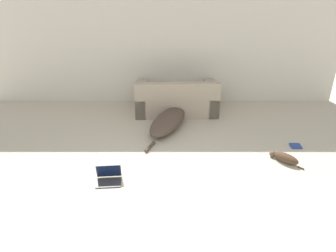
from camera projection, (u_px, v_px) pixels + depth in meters
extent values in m
cube|color=beige|center=(162.00, 45.00, 6.68)|extent=(7.39, 0.06, 2.45)
cube|color=tan|center=(177.00, 102.00, 6.68)|extent=(1.65, 0.91, 0.39)
cube|color=tan|center=(179.00, 91.00, 6.17)|extent=(1.63, 0.18, 0.34)
cube|color=tan|center=(213.00, 98.00, 6.66)|extent=(0.22, 0.88, 0.53)
cube|color=tan|center=(142.00, 99.00, 6.63)|extent=(0.22, 0.88, 0.53)
ellipsoid|color=#4C3D33|center=(169.00, 121.00, 5.98)|extent=(0.91, 1.32, 0.30)
sphere|color=black|center=(182.00, 107.00, 6.55)|extent=(0.37, 0.37, 0.29)
cylinder|color=#4C3D33|center=(151.00, 147.00, 5.40)|extent=(0.17, 0.31, 0.06)
ellipsoid|color=#473323|center=(287.00, 158.00, 5.01)|extent=(0.39, 0.40, 0.14)
sphere|color=brown|center=(274.00, 154.00, 5.16)|extent=(0.14, 0.14, 0.10)
cylinder|color=#473323|center=(302.00, 168.00, 4.88)|extent=(0.09, 0.09, 0.02)
cube|color=#2D2D33|center=(110.00, 183.00, 4.56)|extent=(0.36, 0.25, 0.02)
cube|color=#2D2D33|center=(110.00, 171.00, 4.63)|extent=(0.35, 0.09, 0.22)
cube|color=#0F1938|center=(110.00, 171.00, 4.62)|extent=(0.32, 0.08, 0.19)
cube|color=#28428E|center=(297.00, 146.00, 5.45)|extent=(0.17, 0.17, 0.02)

